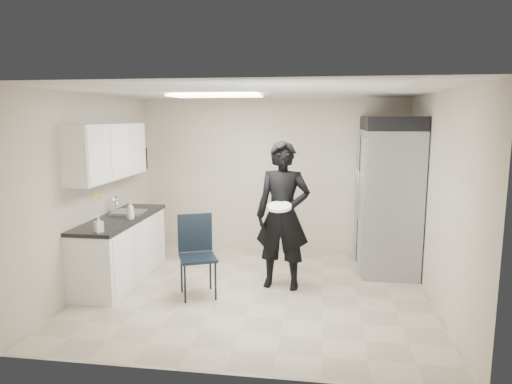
% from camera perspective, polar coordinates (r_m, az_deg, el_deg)
% --- Properties ---
extents(floor, '(4.50, 4.50, 0.00)m').
position_cam_1_polar(floor, '(6.19, -0.08, -12.35)').
color(floor, '#B3A38D').
rests_on(floor, ground).
extents(ceiling, '(4.50, 4.50, 0.00)m').
position_cam_1_polar(ceiling, '(5.76, -0.08, 12.44)').
color(ceiling, silver).
rests_on(ceiling, back_wall).
extents(back_wall, '(4.50, 0.00, 4.50)m').
position_cam_1_polar(back_wall, '(7.80, 2.06, 2.04)').
color(back_wall, '#C1B49F').
rests_on(back_wall, floor).
extents(left_wall, '(0.00, 4.00, 4.00)m').
position_cam_1_polar(left_wall, '(6.55, -19.94, 0.10)').
color(left_wall, '#C1B49F').
rests_on(left_wall, floor).
extents(right_wall, '(0.00, 4.00, 4.00)m').
position_cam_1_polar(right_wall, '(5.95, 21.90, -0.90)').
color(right_wall, '#C1B49F').
rests_on(right_wall, floor).
extents(ceiling_panel, '(1.20, 0.60, 0.02)m').
position_cam_1_polar(ceiling_panel, '(6.27, -5.09, 11.88)').
color(ceiling_panel, white).
rests_on(ceiling_panel, ceiling).
extents(lower_counter, '(0.60, 1.90, 0.86)m').
position_cam_1_polar(lower_counter, '(6.78, -16.48, -6.97)').
color(lower_counter, silver).
rests_on(lower_counter, floor).
extents(countertop, '(0.64, 1.95, 0.05)m').
position_cam_1_polar(countertop, '(6.67, -16.66, -3.21)').
color(countertop, black).
rests_on(countertop, lower_counter).
extents(sink, '(0.42, 0.40, 0.14)m').
position_cam_1_polar(sink, '(6.89, -15.63, -2.90)').
color(sink, gray).
rests_on(sink, countertop).
extents(faucet, '(0.02, 0.02, 0.24)m').
position_cam_1_polar(faucet, '(6.94, -17.20, -1.62)').
color(faucet, silver).
rests_on(faucet, countertop).
extents(upper_cabinets, '(0.35, 1.80, 0.75)m').
position_cam_1_polar(upper_cabinets, '(6.59, -18.03, 4.85)').
color(upper_cabinets, silver).
rests_on(upper_cabinets, left_wall).
extents(towel_dispenser, '(0.22, 0.30, 0.35)m').
position_cam_1_polar(towel_dispenser, '(7.68, -14.60, 4.03)').
color(towel_dispenser, black).
rests_on(towel_dispenser, left_wall).
extents(notice_sticker_left, '(0.00, 0.12, 0.07)m').
position_cam_1_polar(notice_sticker_left, '(6.65, -19.45, -0.45)').
color(notice_sticker_left, yellow).
rests_on(notice_sticker_left, left_wall).
extents(notice_sticker_right, '(0.00, 0.12, 0.07)m').
position_cam_1_polar(notice_sticker_right, '(6.83, -18.66, -0.50)').
color(notice_sticker_right, yellow).
rests_on(notice_sticker_right, left_wall).
extents(commercial_fridge, '(0.80, 1.35, 2.10)m').
position_cam_1_polar(commercial_fridge, '(7.15, 16.15, -1.02)').
color(commercial_fridge, gray).
rests_on(commercial_fridge, floor).
extents(fridge_compressor, '(0.80, 1.35, 0.20)m').
position_cam_1_polar(fridge_compressor, '(7.04, 16.57, 8.23)').
color(fridge_compressor, black).
rests_on(fridge_compressor, commercial_fridge).
extents(folding_chair, '(0.59, 0.59, 1.01)m').
position_cam_1_polar(folding_chair, '(5.94, -7.29, -8.18)').
color(folding_chair, black).
rests_on(folding_chair, floor).
extents(man_tuxedo, '(0.77, 0.55, 1.99)m').
position_cam_1_polar(man_tuxedo, '(6.10, 3.37, -2.94)').
color(man_tuxedo, black).
rests_on(man_tuxedo, floor).
extents(bucket_lid, '(0.34, 0.34, 0.04)m').
position_cam_1_polar(bucket_lid, '(5.82, 2.94, -1.86)').
color(bucket_lid, silver).
rests_on(bucket_lid, man_tuxedo).
extents(soap_bottle_a, '(0.13, 0.13, 0.26)m').
position_cam_1_polar(soap_bottle_a, '(6.44, -15.42, -2.19)').
color(soap_bottle_a, white).
rests_on(soap_bottle_a, countertop).
extents(soap_bottle_b, '(0.13, 0.13, 0.20)m').
position_cam_1_polar(soap_bottle_b, '(5.84, -19.08, -3.81)').
color(soap_bottle_b, silver).
rests_on(soap_bottle_b, countertop).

